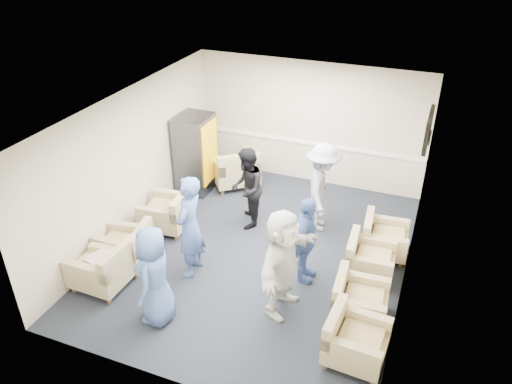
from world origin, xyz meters
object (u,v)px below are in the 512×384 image
at_px(person_back_right, 322,188).
at_px(person_mid_right, 306,240).
at_px(person_mid_left, 190,227).
at_px(person_front_right, 282,263).
at_px(armchair_right_midnear, 357,301).
at_px(person_front_left, 155,276).
at_px(armchair_left_near, 105,268).
at_px(armchair_left_far, 169,213).
at_px(armchair_right_far, 382,239).
at_px(armchair_right_near, 353,341).
at_px(armchair_corner, 235,170).
at_px(vending_machine, 196,154).
at_px(armchair_left_mid, 127,249).
at_px(person_back_left, 247,188).
at_px(armchair_right_midfar, 367,260).

distance_m(person_back_right, person_mid_right, 1.59).
bearing_deg(person_mid_left, person_front_right, 76.86).
xyz_separation_m(armchair_right_midnear, person_mid_left, (-2.79, 0.08, 0.59)).
xyz_separation_m(armchair_right_midnear, person_front_left, (-2.74, -1.08, 0.49)).
height_order(armchair_left_near, armchair_right_midnear, armchair_left_near).
bearing_deg(person_front_left, armchair_right_midnear, 103.63).
distance_m(armchair_left_far, armchair_right_far, 3.97).
bearing_deg(armchair_left_far, person_front_right, 58.79).
bearing_deg(armchair_right_midnear, person_back_right, 24.48).
bearing_deg(armchair_left_far, person_mid_right, 74.67).
height_order(armchair_right_near, armchair_corner, armchair_corner).
bearing_deg(armchair_left_near, armchair_right_midnear, 102.13).
bearing_deg(vending_machine, armchair_right_near, -40.07).
xyz_separation_m(armchair_left_mid, armchair_corner, (0.61, 3.27, 0.05)).
relative_size(armchair_left_near, person_back_left, 0.55).
distance_m(armchair_left_mid, person_back_right, 3.66).
xyz_separation_m(armchair_corner, person_front_left, (0.57, -4.20, 0.42)).
distance_m(vending_machine, person_back_right, 2.92).
xyz_separation_m(person_front_left, person_back_right, (1.59, 3.26, 0.07)).
distance_m(armchair_right_midnear, armchair_corner, 4.56).
bearing_deg(person_back_left, person_mid_right, 33.71).
relative_size(armchair_right_near, person_front_left, 0.52).
distance_m(armchair_right_far, person_mid_left, 3.39).
relative_size(armchair_right_midnear, person_front_left, 0.51).
bearing_deg(armchair_left_near, person_front_left, 75.37).
relative_size(armchair_left_far, person_mid_left, 0.50).
height_order(person_front_left, person_mid_left, person_mid_left).
relative_size(armchair_left_near, armchair_corner, 0.66).
distance_m(armchair_left_far, person_mid_right, 2.90).
xyz_separation_m(armchair_left_near, armchair_right_midfar, (3.88, 1.79, -0.03)).
height_order(armchair_right_midfar, armchair_corner, armchair_corner).
relative_size(vending_machine, person_back_right, 0.97).
relative_size(person_front_left, person_back_left, 1.00).
xyz_separation_m(armchair_right_midfar, person_mid_left, (-2.75, -0.97, 0.60)).
height_order(armchair_left_near, armchair_right_near, armchair_left_near).
relative_size(armchair_left_far, person_mid_right, 0.59).
height_order(armchair_right_far, person_mid_left, person_mid_left).
height_order(armchair_left_mid, armchair_right_midnear, armchair_left_mid).
xyz_separation_m(armchair_right_near, person_front_left, (-2.85, -0.28, 0.48)).
xyz_separation_m(armchair_right_far, person_back_right, (-1.24, 0.41, 0.56)).
height_order(armchair_right_near, person_front_right, person_front_right).
bearing_deg(person_mid_left, armchair_corner, -173.44).
relative_size(armchair_right_near, person_back_left, 0.52).
bearing_deg(person_front_left, person_back_left, 166.92).
relative_size(armchair_left_far, armchair_right_far, 1.10).
xyz_separation_m(person_mid_right, person_front_right, (-0.12, -0.81, 0.11)).
bearing_deg(person_front_left, person_mid_right, 125.95).
relative_size(armchair_left_mid, person_mid_right, 0.62).
xyz_separation_m(armchair_left_near, person_back_left, (1.44, 2.51, 0.46)).
xyz_separation_m(armchair_corner, person_mid_left, (0.53, -3.04, 0.53)).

